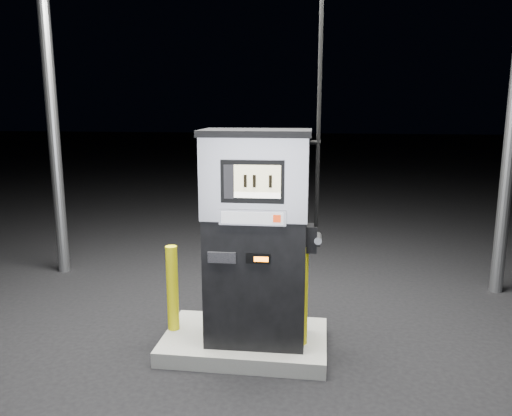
# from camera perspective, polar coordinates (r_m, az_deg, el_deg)

# --- Properties ---
(ground) EXTENTS (80.00, 80.00, 0.00)m
(ground) POSITION_cam_1_polar(r_m,az_deg,el_deg) (5.17, -1.24, -15.75)
(ground) COLOR black
(ground) RESTS_ON ground
(pump_island) EXTENTS (1.60, 1.00, 0.15)m
(pump_island) POSITION_cam_1_polar(r_m,az_deg,el_deg) (5.14, -1.25, -15.00)
(pump_island) COLOR slate
(pump_island) RESTS_ON ground
(fuel_dispenser) EXTENTS (1.11, 0.62, 4.18)m
(fuel_dispenser) POSITION_cam_1_polar(r_m,az_deg,el_deg) (4.65, 0.06, -3.20)
(fuel_dispenser) COLOR black
(fuel_dispenser) RESTS_ON pump_island
(bollard_left) EXTENTS (0.15, 0.15, 0.87)m
(bollard_left) POSITION_cam_1_polar(r_m,az_deg,el_deg) (5.12, -9.52, -9.03)
(bollard_left) COLOR yellow
(bollard_left) RESTS_ON pump_island
(bollard_right) EXTENTS (0.14, 0.14, 0.97)m
(bollard_right) POSITION_cam_1_polar(r_m,az_deg,el_deg) (4.76, 5.17, -9.90)
(bollard_right) COLOR yellow
(bollard_right) RESTS_ON pump_island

